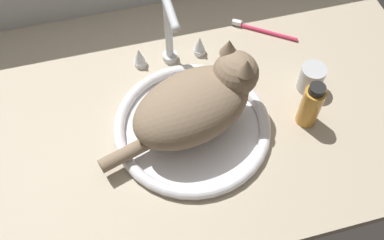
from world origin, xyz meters
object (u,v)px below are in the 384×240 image
at_px(cat, 200,101).
at_px(amber_bottle, 311,105).
at_px(faucet, 170,39).
at_px(sink_basin, 192,126).
at_px(toothbrush, 263,31).
at_px(metal_jar, 311,78).

relative_size(cat, amber_bottle, 3.01).
relative_size(faucet, amber_bottle, 1.62).
distance_m(sink_basin, amber_bottle, 0.28).
bearing_deg(sink_basin, faucet, 90.00).
distance_m(sink_basin, faucet, 0.23).
distance_m(cat, amber_bottle, 0.26).
xyz_separation_m(faucet, toothbrush, (0.27, 0.04, -0.08)).
xyz_separation_m(sink_basin, cat, (0.02, 0.01, 0.09)).
bearing_deg(metal_jar, sink_basin, -171.75).
xyz_separation_m(cat, amber_bottle, (0.25, -0.05, -0.04)).
bearing_deg(faucet, amber_bottle, -44.03).
relative_size(faucet, metal_jar, 2.90).
height_order(faucet, toothbrush, faucet).
height_order(cat, metal_jar, cat).
height_order(sink_basin, cat, cat).
distance_m(faucet, cat, 0.22).
bearing_deg(cat, amber_bottle, -11.29).
xyz_separation_m(faucet, metal_jar, (0.32, -0.17, -0.05)).
distance_m(sink_basin, cat, 0.09).
relative_size(faucet, toothbrush, 1.32).
bearing_deg(metal_jar, faucet, 151.49).
distance_m(amber_bottle, toothbrush, 0.31).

